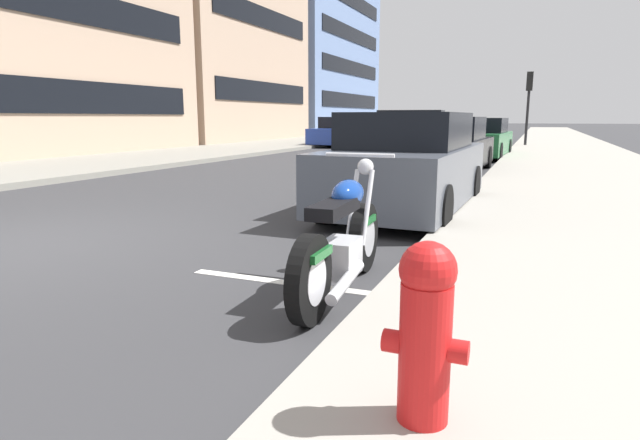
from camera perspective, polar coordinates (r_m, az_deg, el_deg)
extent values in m
plane|color=#333335|center=(6.88, -30.63, -2.49)|extent=(260.00, 260.00, 0.00)
cube|color=gray|center=(16.08, 26.32, 5.07)|extent=(120.00, 4.40, 0.14)
cube|color=gray|center=(20.13, -15.02, 6.80)|extent=(120.00, 5.00, 0.14)
cube|color=silver|center=(4.59, -1.71, -7.00)|extent=(0.12, 2.20, 0.01)
cylinder|color=black|center=(4.95, 4.74, -1.90)|extent=(0.64, 0.13, 0.64)
cylinder|color=silver|center=(4.95, 4.74, -1.90)|extent=(0.36, 0.13, 0.35)
cylinder|color=black|center=(3.67, -1.14, -6.48)|extent=(0.64, 0.13, 0.64)
cylinder|color=silver|center=(3.67, -1.14, -6.48)|extent=(0.36, 0.13, 0.35)
cube|color=silver|center=(4.31, 2.25, -4.06)|extent=(0.41, 0.27, 0.30)
cube|color=black|center=(4.05, 1.50, 1.28)|extent=(0.69, 0.24, 0.10)
ellipsoid|color=navy|center=(4.37, 3.02, 2.81)|extent=(0.49, 0.26, 0.24)
cube|color=#196028|center=(3.67, -0.87, -3.63)|extent=(0.37, 0.19, 0.06)
cube|color=#196028|center=(4.89, 4.71, 0.06)|extent=(0.33, 0.17, 0.06)
cylinder|color=silver|center=(4.77, 3.52, 1.48)|extent=(0.34, 0.06, 0.65)
cylinder|color=silver|center=(4.73, 5.14, 1.38)|extent=(0.34, 0.06, 0.65)
cylinder|color=silver|center=(4.66, 4.30, 7.01)|extent=(0.06, 0.62, 0.04)
sphere|color=silver|center=(4.86, 4.93, 5.75)|extent=(0.15, 0.15, 0.15)
cylinder|color=silver|center=(4.02, 2.81, -6.61)|extent=(0.71, 0.12, 0.16)
cube|color=#4C515B|center=(8.16, 9.36, 4.86)|extent=(4.15, 1.82, 0.82)
cube|color=black|center=(8.06, 9.42, 9.54)|extent=(2.12, 1.64, 0.51)
cylinder|color=black|center=(9.69, 6.83, 4.35)|extent=(0.63, 0.23, 0.62)
cylinder|color=black|center=(9.36, 16.05, 3.76)|extent=(0.63, 0.23, 0.62)
cylinder|color=black|center=(7.16, 0.49, 2.07)|extent=(0.63, 0.23, 0.62)
cylinder|color=black|center=(6.71, 12.87, 1.19)|extent=(0.63, 0.23, 0.62)
cube|color=black|center=(14.39, 13.51, 7.09)|extent=(4.69, 2.00, 0.70)
cube|color=black|center=(14.20, 13.51, 9.62)|extent=(2.23, 1.77, 0.57)
cylinder|color=black|center=(16.07, 11.54, 6.84)|extent=(0.63, 0.24, 0.62)
cylinder|color=black|center=(15.78, 17.56, 6.47)|extent=(0.63, 0.24, 0.62)
cylinder|color=black|center=(13.11, 8.56, 6.03)|extent=(0.63, 0.24, 0.62)
cylinder|color=black|center=(12.76, 15.91, 5.60)|extent=(0.63, 0.24, 0.62)
cube|color=#236638|center=(19.78, 16.88, 7.97)|extent=(4.60, 1.96, 0.74)
cube|color=black|center=(19.68, 16.95, 9.77)|extent=(2.27, 1.72, 0.50)
cylinder|color=black|center=(21.39, 15.26, 7.66)|extent=(0.63, 0.25, 0.62)
cylinder|color=black|center=(21.18, 19.60, 7.39)|extent=(0.63, 0.25, 0.62)
cylinder|color=black|center=(18.45, 13.68, 7.26)|extent=(0.63, 0.25, 0.62)
cylinder|color=black|center=(18.21, 18.70, 6.95)|extent=(0.63, 0.25, 0.62)
cube|color=#141947|center=(34.31, 9.74, 9.70)|extent=(2.21, 5.61, 0.87)
cube|color=black|center=(34.30, 9.78, 11.01)|extent=(2.02, 4.05, 0.71)
cylinder|color=black|center=(33.84, 6.28, 9.20)|extent=(0.29, 0.77, 0.76)
cylinder|color=black|center=(35.56, 6.96, 9.27)|extent=(0.29, 0.77, 0.76)
cylinder|color=black|center=(33.15, 12.67, 8.97)|extent=(0.29, 0.77, 0.76)
cylinder|color=black|center=(34.91, 13.05, 9.04)|extent=(0.29, 0.77, 0.76)
cube|color=navy|center=(26.61, 2.34, 9.09)|extent=(4.53, 2.05, 0.73)
cube|color=black|center=(26.70, 2.45, 10.47)|extent=(2.37, 1.76, 0.54)
cylinder|color=black|center=(24.97, 2.65, 8.47)|extent=(0.63, 0.26, 0.62)
cylinder|color=black|center=(25.65, -0.65, 8.54)|extent=(0.63, 0.26, 0.62)
cylinder|color=black|center=(27.66, 5.10, 8.68)|extent=(0.63, 0.26, 0.62)
cylinder|color=black|center=(28.28, 2.05, 8.77)|extent=(0.63, 0.26, 0.62)
cylinder|color=red|center=(2.34, 11.23, -13.91)|extent=(0.22, 0.22, 0.61)
sphere|color=red|center=(2.22, 11.58, -5.29)|extent=(0.24, 0.24, 0.24)
cylinder|color=red|center=(2.36, 7.83, -12.82)|extent=(0.10, 0.08, 0.10)
cylinder|color=red|center=(2.31, 14.76, -13.59)|extent=(0.10, 0.08, 0.10)
cylinder|color=black|center=(26.92, 21.51, 11.11)|extent=(0.12, 0.12, 3.34)
cube|color=black|center=(26.96, 21.70, 13.74)|extent=(0.28, 0.28, 0.85)
sphere|color=red|center=(27.13, 21.75, 14.24)|extent=(0.14, 0.14, 0.14)
sphere|color=gold|center=(27.11, 21.71, 13.69)|extent=(0.14, 0.14, 0.14)
sphere|color=green|center=(27.10, 21.67, 13.15)|extent=(0.14, 0.14, 0.14)
cube|color=black|center=(19.97, -24.54, 11.98)|extent=(11.34, 0.06, 1.10)
cube|color=black|center=(20.28, -25.25, 20.30)|extent=(11.34, 0.06, 1.10)
cube|color=tan|center=(33.65, -13.73, 19.25)|extent=(12.12, 9.64, 12.81)
cube|color=black|center=(30.76, -5.86, 13.58)|extent=(10.18, 0.06, 1.10)
cube|color=black|center=(31.19, -6.01, 20.88)|extent=(10.18, 0.06, 1.10)
cube|color=#6B84B2|center=(46.56, -2.35, 16.99)|extent=(15.56, 9.58, 12.52)
cube|color=black|center=(44.54, 3.48, 12.73)|extent=(13.07, 0.06, 1.10)
cube|color=black|center=(44.69, 3.52, 16.05)|extent=(13.07, 0.06, 1.10)
cube|color=black|center=(44.99, 3.56, 19.33)|extent=(13.07, 0.06, 1.10)
cube|color=black|center=(45.44, 3.60, 22.56)|extent=(13.07, 0.06, 1.10)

